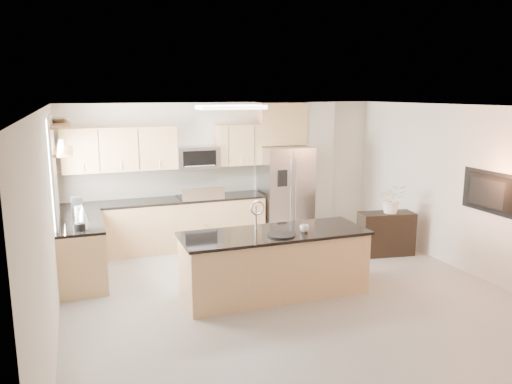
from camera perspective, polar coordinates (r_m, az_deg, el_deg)
name	(u,v)px	position (r m, az deg, el deg)	size (l,w,h in m)	color
floor	(296,303)	(6.90, 4.64, -12.49)	(6.50, 6.50, 0.00)	gray
ceiling	(300,107)	(6.32, 5.02, 9.63)	(6.00, 6.50, 0.02)	white
wall_back	(226,172)	(9.48, -3.44, 2.31)	(6.00, 0.02, 2.60)	silver
wall_front	(494,309)	(3.93, 25.57, -12.00)	(6.00, 0.02, 2.60)	silver
wall_left	(48,230)	(5.92, -22.63, -4.06)	(0.02, 6.50, 2.60)	silver
wall_right	(480,193)	(8.19, 24.24, -0.11)	(0.02, 6.50, 2.60)	silver
back_counter	(166,224)	(9.07, -10.24, -3.61)	(3.55, 0.66, 1.44)	tan
left_counter	(82,251)	(7.92, -19.30, -6.38)	(0.66, 1.50, 0.92)	tan
range	(200,221)	(9.18, -6.38, -3.31)	(0.76, 0.64, 1.14)	black
upper_cabinets	(157,148)	(8.97, -11.21, 4.98)	(3.50, 0.33, 0.75)	tan
microwave	(197,157)	(9.08, -6.73, 3.96)	(0.76, 0.40, 0.40)	#ABACAE
refrigerator	(285,193)	(9.56, 3.33, -0.11)	(0.92, 0.78, 1.78)	#ABACAE
partition_column	(316,168)	(10.01, 6.85, 2.73)	(0.60, 0.30, 2.60)	beige
window	(54,173)	(7.67, -22.13, 1.99)	(0.04, 1.15, 1.65)	white
shelf_lower	(62,151)	(7.72, -21.33, 4.36)	(0.30, 1.20, 0.04)	#955B3B
shelf_upper	(60,125)	(7.69, -21.53, 7.10)	(0.30, 1.20, 0.04)	#955B3B
ceiling_fixture	(231,107)	(7.67, -2.87, 9.65)	(1.00, 0.50, 0.06)	white
island	(274,263)	(7.02, 2.10, -8.09)	(2.60, 0.95, 1.32)	tan
credenza	(386,234)	(8.97, 14.63, -4.62)	(0.94, 0.39, 0.75)	black
cup	(304,228)	(6.90, 5.55, -4.15)	(0.13, 0.13, 0.10)	silver
platter	(281,235)	(6.71, 2.87, -4.92)	(0.38, 0.38, 0.02)	black
blender	(79,220)	(7.24, -19.53, -3.04)	(0.15, 0.15, 0.34)	black
kettle	(83,214)	(7.75, -19.20, -2.35)	(0.21, 0.21, 0.26)	#ABACAE
coffee_maker	(77,207)	(8.05, -19.76, -1.66)	(0.17, 0.21, 0.31)	black
bowl	(60,119)	(8.08, -21.51, 7.72)	(0.38, 0.38, 0.09)	#ABACAE
flower_vase	(392,191)	(8.78, 15.33, 0.07)	(0.69, 0.59, 0.76)	white
television	(486,193)	(7.98, 24.80, -0.07)	(1.08, 0.14, 0.62)	black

